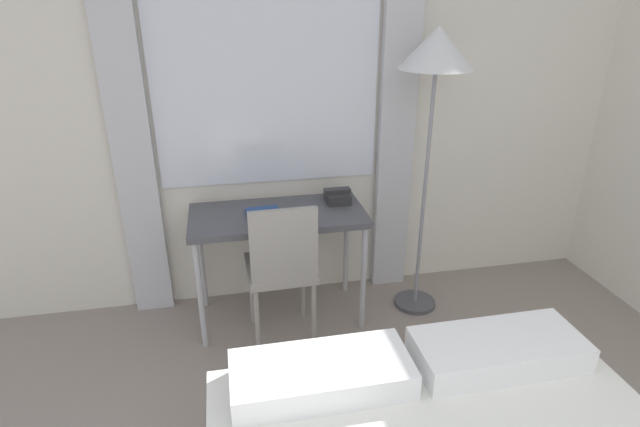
% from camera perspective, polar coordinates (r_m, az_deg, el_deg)
% --- Properties ---
extents(wall_back_with_window, '(5.06, 0.13, 2.70)m').
position_cam_1_polar(wall_back_with_window, '(3.27, -0.33, 12.59)').
color(wall_back_with_window, silver).
rests_on(wall_back_with_window, ground_plane).
extents(desk, '(1.08, 0.53, 0.75)m').
position_cam_1_polar(desk, '(3.11, -4.82, -1.13)').
color(desk, '#4C4C51').
rests_on(desk, ground_plane).
extents(desk_chair, '(0.41, 0.41, 0.93)m').
position_cam_1_polar(desk_chair, '(2.94, -4.40, -5.77)').
color(desk_chair, gray).
rests_on(desk_chair, ground_plane).
extents(standing_lamp, '(0.44, 0.44, 1.83)m').
position_cam_1_polar(standing_lamp, '(3.04, 13.11, 16.12)').
color(standing_lamp, '#4C4C51').
rests_on(standing_lamp, ground_plane).
extents(telephone, '(0.17, 0.18, 0.09)m').
position_cam_1_polar(telephone, '(3.23, 1.99, 2.02)').
color(telephone, '#2D2D2D').
rests_on(telephone, desk).
extents(book, '(0.21, 0.20, 0.02)m').
position_cam_1_polar(book, '(3.05, -6.48, 0.00)').
color(book, navy).
rests_on(book, desk).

